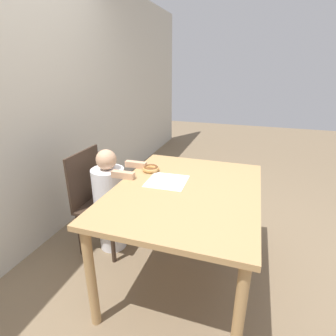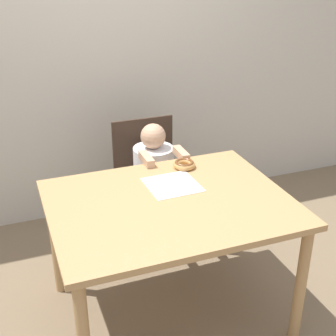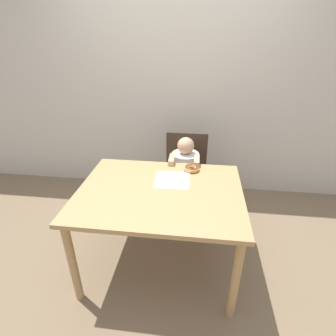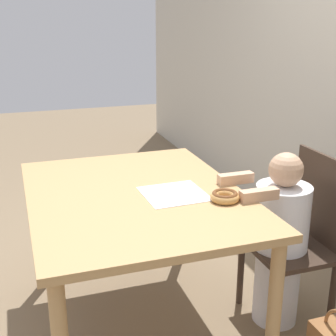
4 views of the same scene
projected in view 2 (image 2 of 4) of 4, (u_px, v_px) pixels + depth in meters
name	position (u px, v px, depth m)	size (l,w,h in m)	color
ground_plane	(169.00, 311.00, 2.80)	(12.00, 12.00, 0.00)	#7A664C
wall_back	(103.00, 56.00, 3.43)	(8.00, 0.05, 2.50)	beige
dining_table	(170.00, 216.00, 2.51)	(1.27, 0.98, 0.76)	tan
chair	(149.00, 180.00, 3.35)	(0.45, 0.38, 0.89)	#38281E
child_figure	(154.00, 188.00, 3.25)	(0.28, 0.44, 0.93)	white
donut	(184.00, 164.00, 2.84)	(0.13, 0.13, 0.04)	tan
napkin	(172.00, 185.00, 2.64)	(0.29, 0.29, 0.00)	white
handbag	(213.00, 214.00, 3.57)	(0.28, 0.14, 0.35)	brown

